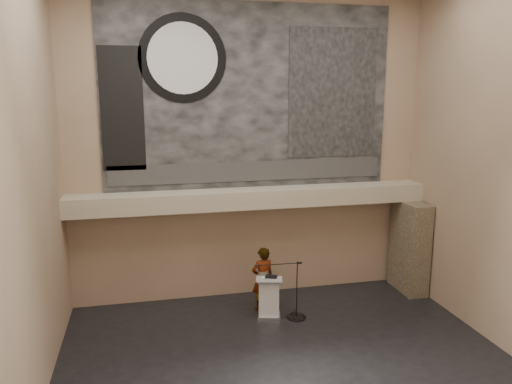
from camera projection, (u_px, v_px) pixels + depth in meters
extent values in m
plane|color=black|center=(288.00, 362.00, 11.00)|extent=(10.00, 10.00, 0.00)
cube|color=#8E735A|center=(250.00, 150.00, 13.96)|extent=(10.00, 0.02, 8.50)
cube|color=#8E735A|center=(382.00, 223.00, 6.32)|extent=(10.00, 0.02, 8.50)
cube|color=#8E735A|center=(27.00, 182.00, 9.05)|extent=(0.02, 8.00, 8.50)
cube|color=#8E735A|center=(504.00, 164.00, 11.22)|extent=(0.02, 8.00, 8.50)
cube|color=tan|center=(253.00, 198.00, 13.84)|extent=(10.00, 0.80, 0.50)
cylinder|color=#B2893D|center=(196.00, 211.00, 13.50)|extent=(0.04, 0.04, 0.06)
cylinder|color=#B2893D|center=(318.00, 205.00, 14.26)|extent=(0.04, 0.04, 0.06)
cube|color=black|center=(250.00, 97.00, 13.64)|extent=(8.00, 0.05, 5.00)
cube|color=#2C2C2C|center=(250.00, 171.00, 14.01)|extent=(7.76, 0.02, 0.55)
cylinder|color=black|center=(183.00, 58.00, 13.01)|extent=(2.30, 0.02, 2.30)
cylinder|color=silver|center=(183.00, 58.00, 12.99)|extent=(1.84, 0.02, 1.84)
cube|color=black|center=(333.00, 93.00, 14.10)|extent=(2.60, 0.02, 3.60)
cube|color=black|center=(122.00, 109.00, 12.92)|extent=(1.10, 0.02, 3.20)
cube|color=#473B2B|center=(409.00, 246.00, 14.74)|extent=(0.60, 1.40, 2.70)
cube|color=silver|center=(269.00, 316.00, 13.18)|extent=(0.69, 0.59, 0.08)
cube|color=silver|center=(269.00, 297.00, 13.08)|extent=(0.60, 0.48, 0.96)
cube|color=silver|center=(269.00, 279.00, 12.96)|extent=(0.77, 0.62, 0.13)
cube|color=black|center=(271.00, 277.00, 12.99)|extent=(0.37, 0.34, 0.04)
cube|color=white|center=(266.00, 279.00, 12.89)|extent=(0.27, 0.34, 0.00)
imported|color=silver|center=(263.00, 279.00, 13.47)|extent=(0.72, 0.55, 1.77)
cylinder|color=black|center=(296.00, 317.00, 13.17)|extent=(0.52, 0.52, 0.02)
cylinder|color=black|center=(297.00, 290.00, 13.01)|extent=(0.03, 0.03, 1.56)
cylinder|color=black|center=(278.00, 264.00, 12.77)|extent=(1.16, 0.06, 0.02)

